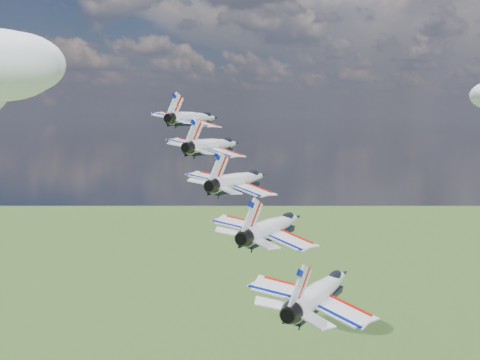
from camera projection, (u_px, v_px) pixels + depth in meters
The scene contains 5 objects.
jet_0 at pixel (195, 118), 93.77m from camera, with size 10.39×15.38×4.59m, color silver, non-canonical shape.
jet_1 at pixel (215, 145), 83.45m from camera, with size 10.39×15.38×4.59m, color white, non-canonical shape.
jet_2 at pixel (240, 180), 73.13m from camera, with size 10.39×15.38×4.59m, color silver, non-canonical shape.
jet_3 at pixel (274, 226), 62.82m from camera, with size 10.39×15.38×4.59m, color white, non-canonical shape.
jet_4 at pixel (321, 291), 52.50m from camera, with size 10.39×15.38×4.59m, color silver, non-canonical shape.
Camera 1 is at (54.48, -77.94, 149.63)m, focal length 45.00 mm.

